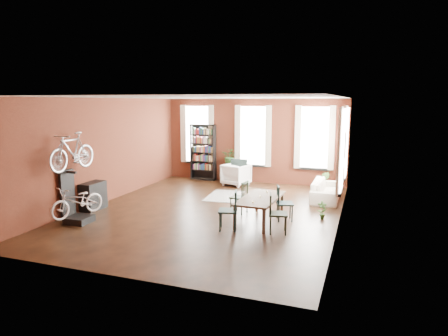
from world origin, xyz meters
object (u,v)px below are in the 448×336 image
at_px(dining_chair_a, 228,211).
at_px(bike_trainer, 79,220).
at_px(dining_chair_b, 239,197).
at_px(console_table, 93,196).
at_px(dining_table, 260,210).
at_px(cream_sofa, 327,187).
at_px(bicycle_floor, 77,187).
at_px(dining_chair_c, 278,214).
at_px(white_armchair, 236,174).
at_px(bookshelf, 203,152).
at_px(plant_stand, 230,173).
at_px(dining_chair_d, 285,203).

bearing_deg(dining_chair_a, bike_trainer, -93.98).
distance_m(dining_chair_a, dining_chair_b, 1.52).
height_order(dining_chair_b, console_table, dining_chair_b).
height_order(dining_table, bike_trainer, dining_table).
bearing_deg(bike_trainer, cream_sofa, 39.24).
height_order(cream_sofa, bicycle_floor, bicycle_floor).
bearing_deg(console_table, bike_trainer, -68.57).
bearing_deg(dining_chair_c, console_table, 73.74).
height_order(dining_chair_c, bicycle_floor, bicycle_floor).
height_order(dining_chair_b, white_armchair, dining_chair_b).
relative_size(dining_chair_a, dining_chair_c, 1.02).
height_order(dining_chair_b, cream_sofa, dining_chair_b).
xyz_separation_m(dining_table, white_armchair, (-1.99, 4.15, 0.11)).
height_order(white_armchair, cream_sofa, white_armchair).
height_order(white_armchair, bicycle_floor, bicycle_floor).
relative_size(dining_table, bookshelf, 0.87).
distance_m(bike_trainer, console_table, 1.33).
xyz_separation_m(dining_table, console_table, (-4.84, -0.45, 0.07)).
height_order(white_armchair, plant_stand, white_armchair).
relative_size(bookshelf, bicycle_floor, 1.46).
relative_size(dining_chair_b, plant_stand, 1.37).
xyz_separation_m(dining_table, bookshelf, (-3.56, 4.75, 0.77)).
relative_size(white_armchair, plant_stand, 1.32).
relative_size(bookshelf, plant_stand, 3.31).
bearing_deg(dining_chair_c, bike_trainer, 87.14).
bearing_deg(bike_trainer, dining_chair_b, 32.05).
xyz_separation_m(dining_chair_d, console_table, (-5.42, -0.79, -0.06)).
bearing_deg(bookshelf, cream_sofa, -18.95).
xyz_separation_m(dining_chair_b, dining_chair_c, (1.39, -1.33, 0.02)).
xyz_separation_m(dining_table, dining_chair_a, (-0.57, -0.90, 0.16)).
relative_size(dining_chair_d, bicycle_floor, 0.61).
distance_m(bookshelf, cream_sofa, 5.28).
height_order(dining_chair_a, bookshelf, bookshelf).
xyz_separation_m(dining_table, bike_trainer, (-4.37, -1.65, -0.24)).
distance_m(console_table, plant_stand, 5.71).
bearing_deg(cream_sofa, dining_table, 155.55).
xyz_separation_m(bike_trainer, bicycle_floor, (-0.04, 0.03, 0.84)).
relative_size(dining_chair_b, cream_sofa, 0.44).
distance_m(dining_table, white_armchair, 4.60).
relative_size(cream_sofa, console_table, 2.60).
distance_m(dining_chair_c, bicycle_floor, 5.14).
relative_size(console_table, plant_stand, 1.20).
distance_m(dining_chair_a, white_armchair, 5.24).
height_order(dining_table, plant_stand, plant_stand).
xyz_separation_m(cream_sofa, plant_stand, (-3.82, 1.68, -0.07)).
bearing_deg(bookshelf, dining_chair_b, -55.95).
relative_size(dining_chair_d, bookshelf, 0.42).
relative_size(dining_chair_a, cream_sofa, 0.46).
bearing_deg(dining_chair_c, dining_chair_a, 85.12).
relative_size(dining_table, dining_chair_a, 1.98).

